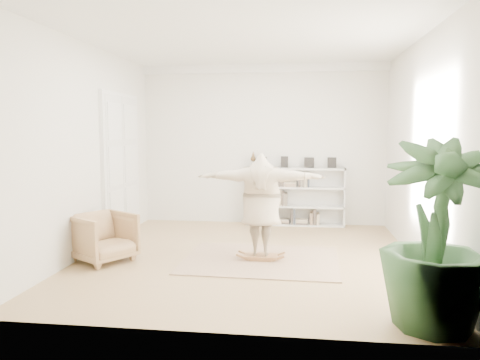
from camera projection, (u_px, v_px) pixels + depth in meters
The scene contains 9 objects.
floor at pixel (248, 257), 7.88m from camera, with size 6.00×6.00×0.00m, color tan.
room_shell at pixel (263, 68), 10.41m from camera, with size 6.00×6.00×6.00m.
doors at pixel (121, 167), 9.36m from camera, with size 0.09×1.78×2.92m.
bookshelf at pixel (295, 197), 10.49m from camera, with size 2.20×0.35×1.64m.
armchair at pixel (103, 237), 7.59m from camera, with size 0.85×0.87×0.79m, color tan.
rug at pixel (261, 260), 7.67m from camera, with size 2.50×2.00×0.02m, color tan.
rocker_board at pixel (261, 256), 7.67m from camera, with size 0.54×0.33×0.11m.
person at pixel (261, 202), 7.57m from camera, with size 2.05×0.56×1.67m, color #BCA98D.
houseplant at pixel (436, 234), 4.96m from camera, with size 1.15×1.15×2.05m, color #274A25.
Camera 1 is at (0.86, -7.65, 2.12)m, focal length 35.00 mm.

